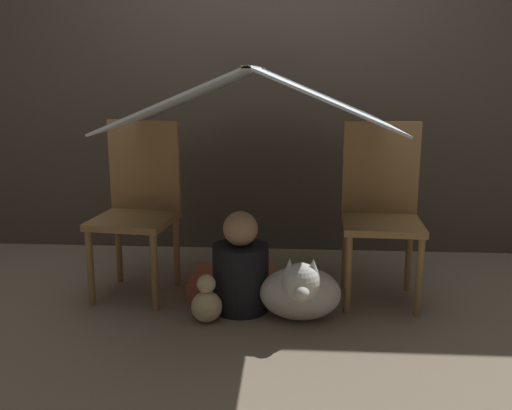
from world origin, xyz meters
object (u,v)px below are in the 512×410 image
(dog, at_px, (300,291))
(chair_right, at_px, (381,205))
(person_front, at_px, (241,270))
(chair_left, at_px, (139,202))

(dog, bearing_deg, chair_right, 41.04)
(chair_right, xyz_separation_m, person_front, (-0.74, -0.24, -0.30))
(chair_right, height_order, person_front, chair_right)
(chair_right, xyz_separation_m, dog, (-0.43, -0.38, -0.35))
(person_front, xyz_separation_m, dog, (0.31, -0.13, -0.06))
(person_front, bearing_deg, chair_right, 18.04)
(chair_left, xyz_separation_m, chair_right, (1.32, 0.00, 0.00))
(chair_left, relative_size, person_front, 1.81)
(chair_right, distance_m, dog, 0.67)
(chair_left, xyz_separation_m, dog, (0.89, -0.37, -0.35))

